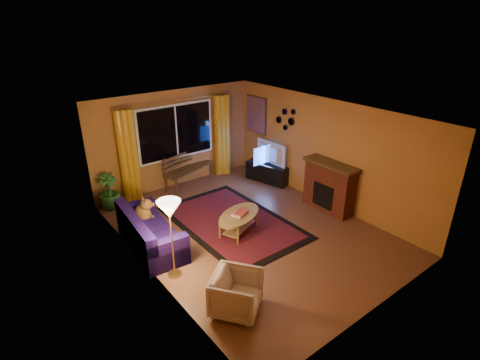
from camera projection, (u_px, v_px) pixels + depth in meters
floor at (249, 230)px, 7.94m from camera, size 4.50×6.00×0.02m
ceiling at (250, 113)px, 6.91m from camera, size 4.50×6.00×0.02m
wall_back at (176, 139)px, 9.60m from camera, size 4.50×0.02×2.50m
wall_left at (143, 209)px, 6.17m from camera, size 0.02×6.00×2.50m
wall_right at (325, 152)px, 8.69m from camera, size 0.02×6.00×2.50m
window at (176, 132)px, 9.47m from camera, size 2.00×0.02×1.30m
curtain_rod at (175, 101)px, 9.12m from camera, size 3.20×0.03×0.03m
curtain_left at (128, 156)px, 8.81m from camera, size 0.36×0.36×2.24m
curtain_right at (222, 135)px, 10.31m from camera, size 0.36×0.36×2.24m
bench at (189, 177)px, 9.94m from camera, size 1.57×0.88×0.45m
potted_plant at (109, 191)px, 8.66m from camera, size 0.63×0.63×0.86m
sofa at (151, 230)px, 7.23m from camera, size 0.94×1.91×0.75m
dog at (143, 210)px, 7.46m from camera, size 0.37×0.48×0.49m
armchair at (236, 291)px, 5.64m from camera, size 0.95×0.94×0.72m
floor_lamp at (172, 240)px, 6.28m from camera, size 0.32×0.32×1.44m
rug at (232, 222)px, 8.21m from camera, size 2.05×3.23×0.02m
coffee_table at (239, 223)px, 7.76m from camera, size 1.53×1.53×0.43m
tv_console at (268, 172)px, 10.15m from camera, size 0.70×1.27×0.50m
television at (268, 153)px, 9.92m from camera, size 0.17×1.04×0.60m
fireplace at (329, 187)px, 8.57m from camera, size 0.40×1.20×1.10m
mirror_cluster at (285, 118)px, 9.38m from camera, size 0.06×0.60×0.56m
painting at (256, 115)px, 10.27m from camera, size 0.04×0.76×0.96m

